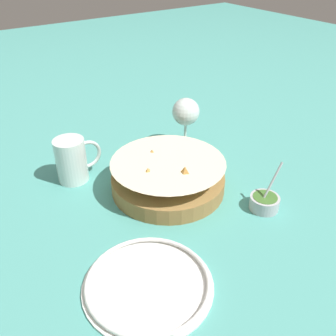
{
  "coord_description": "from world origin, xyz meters",
  "views": [
    {
      "loc": [
        -0.38,
        -0.57,
        0.52
      ],
      "look_at": [
        0.04,
        0.03,
        0.06
      ],
      "focal_mm": 40.0,
      "sensor_mm": 36.0,
      "label": 1
    }
  ],
  "objects_px": {
    "sauce_cup": "(264,202)",
    "side_plate": "(148,283)",
    "beer_mug": "(72,161)",
    "wine_glass": "(186,114)",
    "food_basket": "(168,177)"
  },
  "relations": [
    {
      "from": "sauce_cup",
      "to": "side_plate",
      "type": "distance_m",
      "value": 0.33
    },
    {
      "from": "beer_mug",
      "to": "sauce_cup",
      "type": "bearing_deg",
      "value": -49.45
    },
    {
      "from": "wine_glass",
      "to": "beer_mug",
      "type": "height_order",
      "value": "wine_glass"
    },
    {
      "from": "food_basket",
      "to": "beer_mug",
      "type": "bearing_deg",
      "value": 134.69
    },
    {
      "from": "sauce_cup",
      "to": "wine_glass",
      "type": "distance_m",
      "value": 0.34
    },
    {
      "from": "wine_glass",
      "to": "sauce_cup",
      "type": "bearing_deg",
      "value": -95.01
    },
    {
      "from": "sauce_cup",
      "to": "beer_mug",
      "type": "bearing_deg",
      "value": 130.55
    },
    {
      "from": "wine_glass",
      "to": "side_plate",
      "type": "height_order",
      "value": "wine_glass"
    },
    {
      "from": "food_basket",
      "to": "side_plate",
      "type": "bearing_deg",
      "value": -131.42
    },
    {
      "from": "food_basket",
      "to": "wine_glass",
      "type": "bearing_deg",
      "value": 42.18
    },
    {
      "from": "beer_mug",
      "to": "wine_glass",
      "type": "bearing_deg",
      "value": -3.48
    },
    {
      "from": "food_basket",
      "to": "wine_glass",
      "type": "relative_size",
      "value": 1.86
    },
    {
      "from": "wine_glass",
      "to": "beer_mug",
      "type": "xyz_separation_m",
      "value": [
        -0.33,
        0.02,
        -0.05
      ]
    },
    {
      "from": "beer_mug",
      "to": "side_plate",
      "type": "relative_size",
      "value": 0.51
    },
    {
      "from": "wine_glass",
      "to": "beer_mug",
      "type": "bearing_deg",
      "value": 176.52
    }
  ]
}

